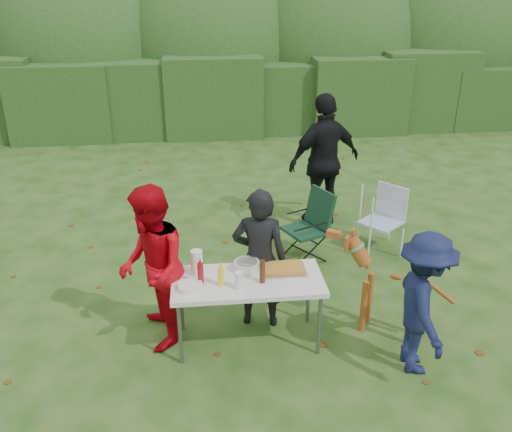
{
  "coord_description": "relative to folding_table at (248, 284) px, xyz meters",
  "views": [
    {
      "loc": [
        -0.36,
        -4.74,
        3.51
      ],
      "look_at": [
        0.23,
        0.8,
        1.0
      ],
      "focal_mm": 38.0,
      "sensor_mm": 36.0,
      "label": 1
    }
  ],
  "objects": [
    {
      "name": "ground",
      "position": [
        -0.05,
        0.13,
        -0.69
      ],
      "size": [
        80.0,
        80.0,
        0.0
      ],
      "primitive_type": "plane",
      "color": "#1E4211"
    },
    {
      "name": "plate_stack",
      "position": [
        -0.56,
        -0.11,
        0.08
      ],
      "size": [
        0.24,
        0.24,
        0.05
      ],
      "primitive_type": "cylinder",
      "color": "white",
      "rests_on": "folding_table"
    },
    {
      "name": "beer_bottle",
      "position": [
        0.14,
        -0.07,
        0.17
      ],
      "size": [
        0.06,
        0.06,
        0.24
      ],
      "primitive_type": "cylinder",
      "color": "#47230F",
      "rests_on": "folding_table"
    },
    {
      "name": "person_cook",
      "position": [
        0.15,
        0.33,
        0.1
      ],
      "size": [
        0.63,
        0.47,
        1.56
      ],
      "primitive_type": "imported",
      "rotation": [
        0.0,
        0.0,
        2.96
      ],
      "color": "black",
      "rests_on": "ground"
    },
    {
      "name": "person_black_puffy",
      "position": [
        1.39,
        2.79,
        0.31
      ],
      "size": [
        1.26,
        0.86,
        1.98
      ],
      "primitive_type": "imported",
      "rotation": [
        0.0,
        0.0,
        3.5
      ],
      "color": "black",
      "rests_on": "ground"
    },
    {
      "name": "dog",
      "position": [
        1.51,
        -0.02,
        -0.17
      ],
      "size": [
        1.15,
        0.97,
        1.04
      ],
      "primitive_type": null,
      "rotation": [
        0.0,
        0.0,
        2.55
      ],
      "color": "#9A4F1D",
      "rests_on": "ground"
    },
    {
      "name": "lawn_chair",
      "position": [
        2.0,
        1.85,
        -0.24
      ],
      "size": [
        0.75,
        0.75,
        0.9
      ],
      "primitive_type": null,
      "rotation": [
        0.0,
        0.0,
        3.84
      ],
      "color": "#4978AE",
      "rests_on": "ground"
    },
    {
      "name": "food_tray",
      "position": [
        0.38,
        0.12,
        0.06
      ],
      "size": [
        0.45,
        0.3,
        0.02
      ],
      "primitive_type": "cube",
      "color": "#B7B7BA",
      "rests_on": "folding_table"
    },
    {
      "name": "pasta_bowl",
      "position": [
        0.01,
        0.18,
        0.1
      ],
      "size": [
        0.26,
        0.26,
        0.1
      ],
      "primitive_type": "cylinder",
      "color": "silver",
      "rests_on": "folding_table"
    },
    {
      "name": "child",
      "position": [
        1.57,
        -0.57,
        0.03
      ],
      "size": [
        0.61,
        0.96,
        1.42
      ],
      "primitive_type": "imported",
      "rotation": [
        0.0,
        0.0,
        1.48
      ],
      "color": "#12193E",
      "rests_on": "ground"
    },
    {
      "name": "shrub_backdrop",
      "position": [
        -0.05,
        9.73,
        0.91
      ],
      "size": [
        20.0,
        2.6,
        3.2
      ],
      "primitive_type": "ellipsoid",
      "color": "#3D6628",
      "rests_on": "ground"
    },
    {
      "name": "ketchup_bottle",
      "position": [
        -0.46,
        -0.02,
        0.16
      ],
      "size": [
        0.06,
        0.06,
        0.22
      ],
      "primitive_type": "cylinder",
      "color": "maroon",
      "rests_on": "folding_table"
    },
    {
      "name": "camping_chair",
      "position": [
        0.93,
        1.71,
        -0.21
      ],
      "size": [
        0.78,
        0.78,
        0.94
      ],
      "primitive_type": null,
      "rotation": [
        0.0,
        0.0,
        3.57
      ],
      "color": "#133622",
      "rests_on": "ground"
    },
    {
      "name": "hedge_row",
      "position": [
        -0.05,
        8.13,
        0.16
      ],
      "size": [
        22.0,
        1.4,
        1.7
      ],
      "primitive_type": "cube",
      "color": "#23471C",
      "rests_on": "ground"
    },
    {
      "name": "focaccia_bread",
      "position": [
        0.38,
        0.12,
        0.09
      ],
      "size": [
        0.4,
        0.26,
        0.04
      ],
      "primitive_type": "cube",
      "color": "#BF842D",
      "rests_on": "food_tray"
    },
    {
      "name": "folding_table",
      "position": [
        0.0,
        0.0,
        0.0
      ],
      "size": [
        1.5,
        0.7,
        0.74
      ],
      "color": "silver",
      "rests_on": "ground"
    },
    {
      "name": "cup_stack",
      "position": [
        -0.1,
        -0.16,
        0.14
      ],
      "size": [
        0.08,
        0.08,
        0.18
      ],
      "primitive_type": "cylinder",
      "color": "white",
      "rests_on": "folding_table"
    },
    {
      "name": "person_red_jacket",
      "position": [
        -0.93,
        0.12,
        0.16
      ],
      "size": [
        0.75,
        0.91,
        1.7
      ],
      "primitive_type": "imported",
      "rotation": [
        0.0,
        0.0,
        -1.43
      ],
      "color": "#B7030F",
      "rests_on": "ground"
    },
    {
      "name": "paper_towel_roll",
      "position": [
        -0.49,
        0.16,
        0.18
      ],
      "size": [
        0.12,
        0.12,
        0.26
      ],
      "primitive_type": "cylinder",
      "color": "white",
      "rests_on": "folding_table"
    },
    {
      "name": "mustard_bottle",
      "position": [
        -0.27,
        -0.09,
        0.15
      ],
      "size": [
        0.06,
        0.06,
        0.2
      ],
      "primitive_type": "cylinder",
      "color": "yellow",
      "rests_on": "folding_table"
    }
  ]
}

